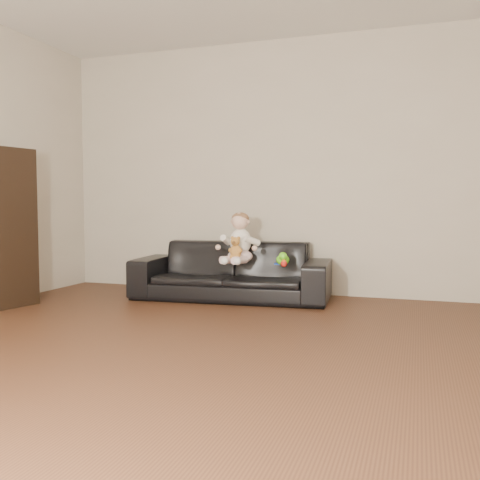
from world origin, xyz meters
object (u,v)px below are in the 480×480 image
(sofa, at_px, (231,271))
(toy_green, at_px, (283,260))
(cabinet, at_px, (2,228))
(toy_blue_disc, at_px, (279,264))
(teddy_bear, at_px, (236,248))
(toy_rattle, at_px, (284,264))
(baby, at_px, (240,241))

(sofa, height_order, toy_green, sofa)
(sofa, height_order, cabinet, cabinet)
(sofa, distance_m, toy_blue_disc, 0.52)
(toy_blue_disc, bearing_deg, cabinet, -158.14)
(sofa, bearing_deg, teddy_bear, -67.39)
(cabinet, bearing_deg, toy_rattle, 29.33)
(teddy_bear, bearing_deg, cabinet, -124.29)
(baby, relative_size, toy_blue_disc, 5.42)
(sofa, xyz_separation_m, teddy_bear, (0.13, -0.25, 0.25))
(baby, relative_size, toy_rattle, 8.32)
(baby, height_order, teddy_bear, baby)
(cabinet, xyz_separation_m, teddy_bear, (1.95, 0.77, -0.19))
(toy_rattle, bearing_deg, baby, 160.88)
(teddy_bear, xyz_separation_m, toy_green, (0.42, 0.11, -0.11))
(sofa, distance_m, toy_rattle, 0.66)
(sofa, relative_size, toy_green, 13.13)
(cabinet, relative_size, toy_rattle, 24.46)
(cabinet, xyz_separation_m, toy_blue_disc, (2.32, 0.93, -0.34))
(cabinet, height_order, toy_rattle, cabinet)
(cabinet, xyz_separation_m, baby, (1.94, 0.92, -0.13))
(cabinet, bearing_deg, sofa, 41.26)
(toy_green, distance_m, toy_blue_disc, 0.08)
(toy_blue_disc, bearing_deg, sofa, 169.63)
(cabinet, height_order, toy_blue_disc, cabinet)
(toy_rattle, height_order, toy_blue_disc, toy_rattle)
(baby, height_order, toy_green, baby)
(teddy_bear, relative_size, toy_green, 1.40)
(toy_rattle, xyz_separation_m, toy_blue_disc, (-0.09, 0.18, -0.02))
(baby, height_order, toy_rattle, baby)
(cabinet, xyz_separation_m, toy_rattle, (2.41, 0.75, -0.32))
(cabinet, bearing_deg, baby, 37.29)
(baby, relative_size, toy_green, 3.35)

